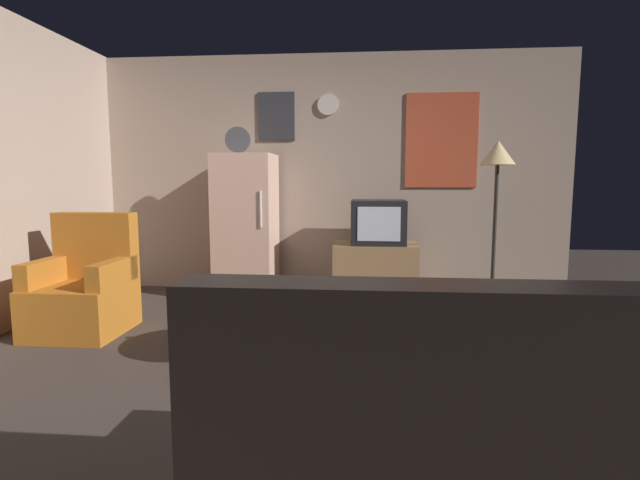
# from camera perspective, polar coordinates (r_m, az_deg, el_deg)

# --- Properties ---
(ground_plane) EXTENTS (12.00, 12.00, 0.00)m
(ground_plane) POSITION_cam_1_polar(r_m,az_deg,el_deg) (3.19, -2.19, -15.49)
(ground_plane) COLOR #3D332D
(wall_with_art) EXTENTS (5.20, 0.12, 2.59)m
(wall_with_art) POSITION_cam_1_polar(r_m,az_deg,el_deg) (5.39, 1.17, 7.83)
(wall_with_art) COLOR tan
(wall_with_art) RESTS_ON ground_plane
(fridge) EXTENTS (0.60, 0.62, 1.77)m
(fridge) POSITION_cam_1_polar(r_m,az_deg,el_deg) (5.11, -8.76, 1.66)
(fridge) COLOR beige
(fridge) RESTS_ON ground_plane
(tv_stand) EXTENTS (0.84, 0.53, 0.59)m
(tv_stand) POSITION_cam_1_polar(r_m,az_deg,el_deg) (4.95, 6.53, -3.82)
(tv_stand) COLOR #9E754C
(tv_stand) RESTS_ON ground_plane
(crt_tv) EXTENTS (0.54, 0.51, 0.44)m
(crt_tv) POSITION_cam_1_polar(r_m,az_deg,el_deg) (4.88, 6.91, 2.15)
(crt_tv) COLOR black
(crt_tv) RESTS_ON tv_stand
(standing_lamp) EXTENTS (0.32, 0.32, 1.59)m
(standing_lamp) POSITION_cam_1_polar(r_m,az_deg,el_deg) (4.73, 20.32, 8.22)
(standing_lamp) COLOR #332D28
(standing_lamp) RESTS_ON ground_plane
(coffee_table) EXTENTS (0.72, 0.72, 0.42)m
(coffee_table) POSITION_cam_1_polar(r_m,az_deg,el_deg) (3.38, -8.29, -10.46)
(coffee_table) COLOR #9E754C
(coffee_table) RESTS_ON ground_plane
(wine_glass) EXTENTS (0.05, 0.05, 0.15)m
(wine_glass) POSITION_cam_1_polar(r_m,az_deg,el_deg) (3.35, -10.45, -5.65)
(wine_glass) COLOR silver
(wine_glass) RESTS_ON coffee_table
(mug_ceramic_white) EXTENTS (0.08, 0.08, 0.09)m
(mug_ceramic_white) POSITION_cam_1_polar(r_m,az_deg,el_deg) (3.30, -6.68, -6.31)
(mug_ceramic_white) COLOR silver
(mug_ceramic_white) RESTS_ON coffee_table
(mug_ceramic_tan) EXTENTS (0.08, 0.08, 0.09)m
(mug_ceramic_tan) POSITION_cam_1_polar(r_m,az_deg,el_deg) (3.33, -6.69, -6.17)
(mug_ceramic_tan) COLOR tan
(mug_ceramic_tan) RESTS_ON coffee_table
(armchair) EXTENTS (0.68, 0.68, 0.96)m
(armchair) POSITION_cam_1_polar(r_m,az_deg,el_deg) (4.37, -26.17, -5.40)
(armchair) COLOR #B2661E
(armchair) RESTS_ON ground_plane
(couch) EXTENTS (1.70, 0.80, 0.92)m
(couch) POSITION_cam_1_polar(r_m,az_deg,el_deg) (1.89, 14.36, -21.98)
(couch) COLOR black
(couch) RESTS_ON ground_plane
(book_stack) EXTENTS (0.21, 0.18, 0.11)m
(book_stack) POSITION_cam_1_polar(r_m,az_deg,el_deg) (4.90, 13.69, -6.95)
(book_stack) COLOR slate
(book_stack) RESTS_ON ground_plane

